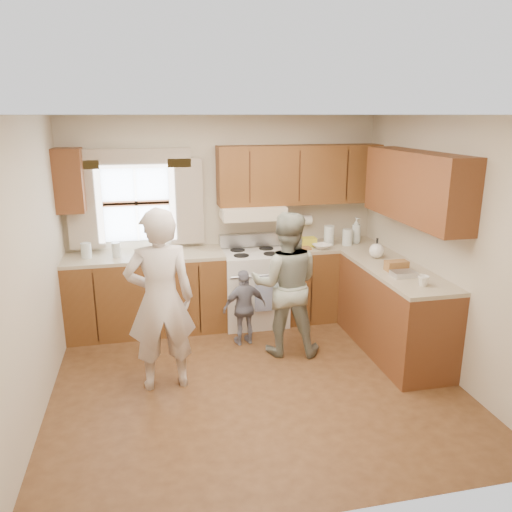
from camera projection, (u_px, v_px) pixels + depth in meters
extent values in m
plane|color=#482B16|center=(255.00, 381.00, 4.86)|extent=(3.80, 3.80, 0.00)
plane|color=white|center=(255.00, 115.00, 4.17)|extent=(3.80, 3.80, 0.00)
plane|color=beige|center=(225.00, 220.00, 6.16)|extent=(3.80, 0.00, 3.80)
plane|color=beige|center=(319.00, 340.00, 2.87)|extent=(3.80, 0.00, 3.80)
plane|color=beige|center=(31.00, 271.00, 4.13)|extent=(0.00, 3.50, 3.50)
plane|color=beige|center=(443.00, 246.00, 4.91)|extent=(0.00, 3.50, 3.50)
cube|color=#4C2710|center=(147.00, 295.00, 5.89)|extent=(1.82, 0.60, 0.90)
cube|color=#4C2710|center=(329.00, 281.00, 6.36)|extent=(1.22, 0.60, 0.90)
cube|color=#3F1F0E|center=(393.00, 312.00, 5.37)|extent=(0.60, 1.65, 0.90)
cube|color=#B7AB89|center=(145.00, 256.00, 5.76)|extent=(1.82, 0.60, 0.04)
cube|color=#B7AB89|center=(331.00, 246.00, 6.23)|extent=(1.22, 0.60, 0.04)
cube|color=#B7AB89|center=(397.00, 271.00, 5.24)|extent=(0.60, 1.65, 0.04)
cube|color=#4C2710|center=(300.00, 175.00, 6.04)|extent=(2.00, 0.33, 0.70)
cube|color=#3F1F0E|center=(69.00, 180.00, 5.49)|extent=(0.30, 0.33, 0.70)
cube|color=#3F1F0E|center=(416.00, 187.00, 5.03)|extent=(0.33, 1.65, 0.70)
cube|color=beige|center=(252.00, 212.00, 5.97)|extent=(0.76, 0.45, 0.15)
cube|color=silver|center=(136.00, 203.00, 5.86)|extent=(0.90, 0.03, 0.90)
cube|color=gold|center=(84.00, 205.00, 5.69)|extent=(0.40, 0.05, 1.02)
cube|color=gold|center=(186.00, 202.00, 5.93)|extent=(0.40, 0.05, 1.02)
cube|color=gold|center=(133.00, 158.00, 5.67)|extent=(1.30, 0.05, 0.22)
cylinder|color=white|center=(301.00, 220.00, 6.27)|extent=(0.27, 0.12, 0.12)
imported|color=silver|center=(178.00, 250.00, 5.79)|extent=(0.13, 0.13, 0.09)
imported|color=silver|center=(356.00, 230.00, 6.25)|extent=(0.15, 0.15, 0.33)
imported|color=silver|center=(322.00, 246.00, 6.01)|extent=(0.27, 0.27, 0.05)
imported|color=silver|center=(423.00, 281.00, 4.70)|extent=(0.11, 0.11, 0.10)
cylinder|color=silver|center=(86.00, 251.00, 5.61)|extent=(0.11, 0.11, 0.17)
cube|color=olive|center=(299.00, 248.00, 6.02)|extent=(0.26, 0.20, 0.02)
cube|color=gold|center=(308.00, 242.00, 6.13)|extent=(0.19, 0.13, 0.11)
cylinder|color=silver|center=(329.00, 236.00, 6.15)|extent=(0.13, 0.13, 0.24)
cylinder|color=silver|center=(347.00, 237.00, 6.16)|extent=(0.13, 0.13, 0.20)
sphere|color=silver|center=(377.00, 251.00, 5.61)|extent=(0.17, 0.17, 0.17)
cube|color=olive|center=(396.00, 266.00, 5.16)|extent=(0.23, 0.12, 0.10)
cube|color=silver|center=(403.00, 274.00, 4.98)|extent=(0.24, 0.16, 0.05)
cylinder|color=silver|center=(116.00, 250.00, 5.64)|extent=(0.10, 0.10, 0.17)
cube|color=silver|center=(254.00, 287.00, 6.14)|extent=(0.76, 0.64, 0.90)
cube|color=#B7B7BC|center=(250.00, 240.00, 6.24)|extent=(0.76, 0.10, 0.16)
cylinder|color=#B7B7BC|center=(260.00, 276.00, 5.77)|extent=(0.68, 0.03, 0.03)
cube|color=#4D67B5|center=(264.00, 294.00, 5.82)|extent=(0.22, 0.02, 0.42)
cylinder|color=black|center=(238.00, 250.00, 6.09)|extent=(0.18, 0.18, 0.01)
cylinder|color=black|center=(266.00, 248.00, 6.17)|extent=(0.18, 0.18, 0.01)
cylinder|color=black|center=(241.00, 255.00, 5.86)|extent=(0.18, 0.18, 0.01)
cylinder|color=black|center=(271.00, 254.00, 5.93)|extent=(0.18, 0.18, 0.01)
imported|color=beige|center=(160.00, 300.00, 4.55)|extent=(0.66, 0.45, 1.73)
imported|color=#273F2F|center=(286.00, 284.00, 5.26)|extent=(0.88, 0.76, 1.55)
imported|color=gray|center=(245.00, 307.00, 5.55)|extent=(0.53, 0.30, 0.86)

